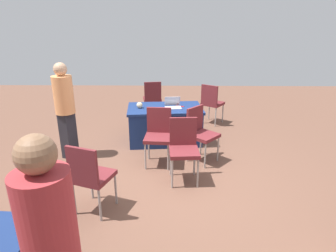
# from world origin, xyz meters

# --- Properties ---
(ground_plane) EXTENTS (14.40, 14.40, 0.00)m
(ground_plane) POSITION_xyz_m (0.00, 0.00, 0.00)
(ground_plane) COLOR brown
(table_foreground) EXTENTS (1.56, 1.03, 0.73)m
(table_foreground) POSITION_xyz_m (0.15, -1.65, 0.36)
(table_foreground) COLOR navy
(table_foreground) RESTS_ON ground
(chair_near_front) EXTENTS (0.47, 0.47, 0.97)m
(chair_near_front) POSITION_xyz_m (0.24, -0.65, 0.57)
(chair_near_front) COLOR #9E9993
(chair_near_front) RESTS_ON ground
(chair_tucked_left) EXTENTS (0.62, 0.62, 0.97)m
(chair_tucked_left) POSITION_xyz_m (-0.49, -0.77, 0.56)
(chair_tucked_left) COLOR #9E9993
(chair_tucked_left) RESTS_ON ground
(chair_tucked_right) EXTENTS (0.47, 0.47, 0.98)m
(chair_tucked_right) POSITION_xyz_m (-0.18, -0.10, 0.57)
(chair_tucked_right) COLOR #9E9993
(chair_tucked_right) RESTS_ON ground
(chair_aisle) EXTENTS (0.51, 0.51, 0.97)m
(chair_aisle) POSITION_xyz_m (0.51, -3.15, 0.56)
(chair_aisle) COLOR #9E9993
(chair_aisle) RESTS_ON ground
(chair_by_pillar) EXTENTS (0.56, 0.56, 0.97)m
(chair_by_pillar) POSITION_xyz_m (1.02, 0.77, 0.56)
(chair_by_pillar) COLOR #9E9993
(chair_by_pillar) RESTS_ON ground
(chair_back_row) EXTENTS (0.61, 0.61, 0.97)m
(chair_back_row) POSITION_xyz_m (-0.94, -2.75, 0.56)
(chair_back_row) COLOR #9E9993
(chair_back_row) RESTS_ON ground
(person_presenter) EXTENTS (0.42, 0.42, 1.71)m
(person_presenter) POSITION_xyz_m (1.88, -0.89, 0.96)
(person_presenter) COLOR #26262D
(person_presenter) RESTS_ON ground
(person_attendee_browsing) EXTENTS (0.35, 0.35, 1.77)m
(person_attendee_browsing) POSITION_xyz_m (0.74, 2.48, 0.99)
(person_attendee_browsing) COLOR #26262D
(person_attendee_browsing) RESTS_ON ground
(laptop_silver) EXTENTS (0.35, 0.33, 0.21)m
(laptop_silver) POSITION_xyz_m (-0.01, -1.63, 0.76)
(laptop_silver) COLOR silver
(laptop_silver) RESTS_ON table_foreground
(yarn_ball) EXTENTS (0.12, 0.12, 0.12)m
(yarn_ball) POSITION_xyz_m (0.65, -1.59, 0.79)
(yarn_ball) COLOR beige
(yarn_ball) RESTS_ON table_foreground
(scissors_red) EXTENTS (0.17, 0.12, 0.01)m
(scissors_red) POSITION_xyz_m (-0.16, -1.73, 0.73)
(scissors_red) COLOR red
(scissors_red) RESTS_ON table_foreground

